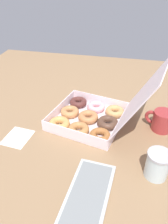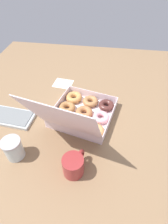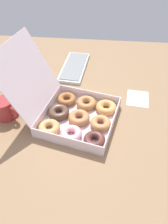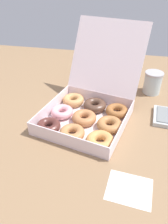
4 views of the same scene
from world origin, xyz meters
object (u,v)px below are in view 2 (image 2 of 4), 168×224
object	(u,v)px
donut_box	(82,113)
coffee_mug	(74,165)
keyboard	(5,116)
glass_jar	(13,149)

from	to	relation	value
donut_box	coffee_mug	distance (cm)	33.13
donut_box	keyboard	size ratio (longest dim) A/B	1.56
donut_box	coffee_mug	size ratio (longest dim) A/B	4.16
donut_box	coffee_mug	xyz separation A→B (cm)	(-1.70, 33.07, 1.20)
donut_box	glass_jar	world-z (taller)	donut_box
donut_box	glass_jar	size ratio (longest dim) A/B	4.94
keyboard	coffee_mug	distance (cm)	53.75
donut_box	glass_jar	bearing A→B (deg)	46.66
donut_box	glass_jar	distance (cm)	40.27
coffee_mug	glass_jar	distance (cm)	29.56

